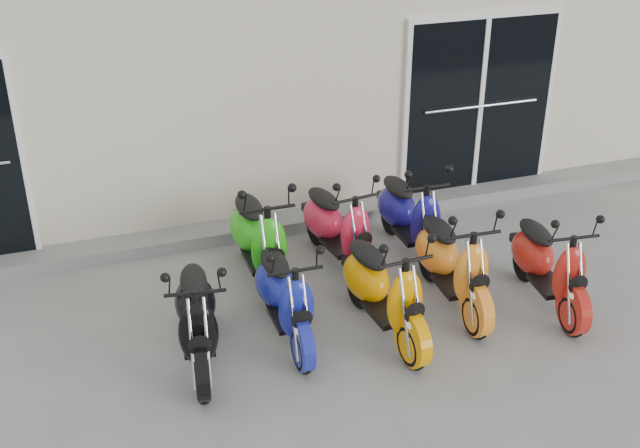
% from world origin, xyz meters
% --- Properties ---
extents(ground, '(80.00, 80.00, 0.00)m').
position_xyz_m(ground, '(0.00, 0.00, 0.00)').
color(ground, gray).
rests_on(ground, ground).
extents(building, '(14.00, 6.00, 3.20)m').
position_xyz_m(building, '(0.00, 5.20, 1.60)').
color(building, beige).
rests_on(building, ground).
extents(front_step, '(14.00, 0.40, 0.15)m').
position_xyz_m(front_step, '(0.00, 2.02, 0.07)').
color(front_step, gray).
rests_on(front_step, ground).
extents(door_right, '(2.02, 0.08, 2.22)m').
position_xyz_m(door_right, '(2.60, 2.17, 1.26)').
color(door_right, black).
rests_on(door_right, front_step).
extents(scooter_front_black, '(0.79, 1.63, 1.16)m').
position_xyz_m(scooter_front_black, '(-1.41, -0.21, 0.58)').
color(scooter_front_black, black).
rests_on(scooter_front_black, ground).
extents(scooter_front_blue, '(0.57, 1.54, 1.13)m').
position_xyz_m(scooter_front_blue, '(-0.58, -0.12, 0.57)').
color(scooter_front_blue, '#19229C').
rests_on(scooter_front_blue, ground).
extents(scooter_front_orange_a, '(0.70, 1.66, 1.20)m').
position_xyz_m(scooter_front_orange_a, '(0.29, -0.34, 0.60)').
color(scooter_front_orange_a, '#F69800').
rests_on(scooter_front_orange_a, ground).
extents(scooter_front_orange_b, '(0.68, 1.67, 1.21)m').
position_xyz_m(scooter_front_orange_b, '(1.12, -0.11, 0.61)').
color(scooter_front_orange_b, orange).
rests_on(scooter_front_orange_b, ground).
extents(scooter_front_red, '(0.75, 1.61, 1.15)m').
position_xyz_m(scooter_front_red, '(2.01, -0.40, 0.58)').
color(scooter_front_red, red).
rests_on(scooter_front_red, ground).
extents(scooter_back_green, '(0.63, 1.71, 1.26)m').
position_xyz_m(scooter_back_green, '(-0.54, 0.94, 0.63)').
color(scooter_back_green, green).
rests_on(scooter_back_green, ground).
extents(scooter_back_red, '(0.78, 1.64, 1.17)m').
position_xyz_m(scooter_back_red, '(0.34, 1.01, 0.58)').
color(scooter_back_red, '#E82143').
rests_on(scooter_back_red, ground).
extents(scooter_back_blue, '(0.60, 1.61, 1.19)m').
position_xyz_m(scooter_back_blue, '(1.17, 1.00, 0.59)').
color(scooter_back_blue, navy).
rests_on(scooter_back_blue, ground).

